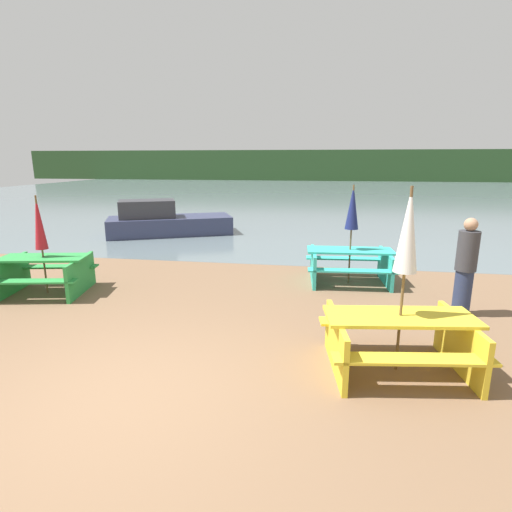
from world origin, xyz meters
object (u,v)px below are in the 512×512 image
object	(u,v)px
picnic_table_green	(45,271)
umbrella_crimson	(39,223)
boat	(165,222)
person	(466,267)
umbrella_white	(408,232)
picnic_table_yellow	(398,337)
picnic_table_teal	(349,262)
umbrella_navy	(352,208)

from	to	relation	value
picnic_table_green	umbrella_crimson	xyz separation A→B (m)	(-0.00, 0.00, 1.00)
boat	umbrella_crimson	bearing A→B (deg)	-112.92
person	boat	bearing A→B (deg)	140.75
umbrella_white	person	bearing A→B (deg)	56.08
picnic_table_yellow	umbrella_crimson	world-z (taller)	umbrella_crimson
picnic_table_teal	umbrella_white	bearing A→B (deg)	-84.42
picnic_table_teal	picnic_table_yellow	bearing A→B (deg)	-84.42
boat	person	distance (m)	10.60
picnic_table_teal	boat	world-z (taller)	boat
umbrella_crimson	person	xyz separation A→B (m)	(8.09, 0.12, -0.59)
umbrella_navy	boat	xyz separation A→B (m)	(-6.35, 5.04, -1.21)
picnic_table_yellow	umbrella_white	size ratio (longest dim) A/B	0.86
picnic_table_yellow	person	distance (m)	2.68
picnic_table_green	person	xyz separation A→B (m)	(8.09, 0.12, 0.41)
picnic_table_green	boat	xyz separation A→B (m)	(-0.11, 6.82, 0.01)
picnic_table_teal	boat	bearing A→B (deg)	141.52
picnic_table_yellow	umbrella_navy	xyz separation A→B (m)	(-0.38, 3.86, 1.22)
umbrella_crimson	umbrella_navy	bearing A→B (deg)	15.86
picnic_table_teal	umbrella_navy	world-z (taller)	umbrella_navy
boat	umbrella_navy	bearing A→B (deg)	-62.30
umbrella_navy	person	distance (m)	2.61
umbrella_navy	boat	bearing A→B (deg)	141.52
picnic_table_yellow	umbrella_navy	size ratio (longest dim) A/B	0.94
umbrella_white	person	world-z (taller)	umbrella_white
umbrella_crimson	umbrella_white	bearing A→B (deg)	-17.48
picnic_table_teal	umbrella_crimson	distance (m)	6.56
umbrella_navy	person	xyz separation A→B (m)	(1.86, -1.66, -0.81)
picnic_table_green	umbrella_navy	bearing A→B (deg)	15.86
picnic_table_yellow	umbrella_navy	world-z (taller)	umbrella_navy
boat	person	bearing A→B (deg)	-63.07
umbrella_navy	umbrella_crimson	distance (m)	6.49
picnic_table_green	person	size ratio (longest dim) A/B	1.11
picnic_table_yellow	umbrella_crimson	xyz separation A→B (m)	(-6.62, 2.08, 1.00)
umbrella_crimson	picnic_table_teal	bearing A→B (deg)	15.86
umbrella_crimson	person	bearing A→B (deg)	0.82
picnic_table_teal	umbrella_crimson	world-z (taller)	umbrella_crimson
picnic_table_green	picnic_table_teal	xyz separation A→B (m)	(6.24, 1.77, -0.00)
picnic_table_teal	boat	size ratio (longest dim) A/B	0.42
picnic_table_yellow	picnic_table_green	bearing A→B (deg)	162.52
umbrella_crimson	boat	world-z (taller)	umbrella_crimson
picnic_table_yellow	boat	xyz separation A→B (m)	(-6.72, 8.90, 0.01)
picnic_table_yellow	umbrella_white	world-z (taller)	umbrella_white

